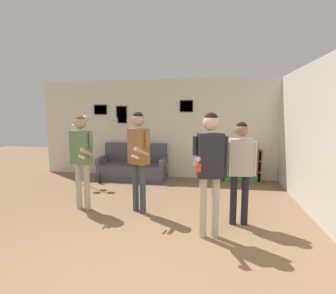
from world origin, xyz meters
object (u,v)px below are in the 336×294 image
at_px(couch, 133,168).
at_px(person_watcher_holding_cup, 210,161).
at_px(floor_lamp, 80,133).
at_px(bookshelf, 241,165).
at_px(bottle_on_floor, 100,179).
at_px(person_player_foreground_left, 81,152).
at_px(person_player_foreground_center, 138,150).
at_px(person_spectator_near_bookshelf, 240,163).

relative_size(couch, person_watcher_holding_cup, 1.02).
bearing_deg(floor_lamp, bookshelf, 13.26).
relative_size(bookshelf, bottle_on_floor, 3.43).
distance_m(floor_lamp, person_player_foreground_left, 1.82).
distance_m(couch, floor_lamp, 1.67).
bearing_deg(person_player_foreground_left, couch, 83.75).
relative_size(person_player_foreground_left, person_watcher_holding_cup, 0.97).
distance_m(couch, person_player_foreground_center, 2.60).
relative_size(person_player_foreground_center, person_spectator_near_bookshelf, 1.09).
height_order(couch, floor_lamp, floor_lamp).
bearing_deg(person_player_foreground_center, person_watcher_holding_cup, -31.57).
xyz_separation_m(bookshelf, floor_lamp, (-3.99, -0.94, 0.87)).
bearing_deg(bottle_on_floor, person_player_foreground_center, -47.82).
height_order(bookshelf, bottle_on_floor, bookshelf).
bearing_deg(person_watcher_holding_cup, couch, 124.07).
relative_size(person_spectator_near_bookshelf, bottle_on_floor, 5.64).
relative_size(couch, person_player_foreground_center, 1.01).
relative_size(person_player_foreground_left, person_player_foreground_center, 0.97).
distance_m(floor_lamp, person_player_foreground_center, 2.50).
distance_m(person_player_foreground_center, person_watcher_holding_cup, 1.49).
height_order(person_player_foreground_center, bottle_on_floor, person_player_foreground_center).
distance_m(bookshelf, bottle_on_floor, 3.68).
bearing_deg(bookshelf, floor_lamp, -166.74).
bearing_deg(couch, person_watcher_holding_cup, -55.93).
xyz_separation_m(couch, bookshelf, (2.87, 0.19, 0.12)).
xyz_separation_m(person_spectator_near_bookshelf, bottle_on_floor, (-3.26, 1.94, -0.90)).
xyz_separation_m(person_player_foreground_left, person_player_foreground_center, (1.08, 0.03, 0.04)).
xyz_separation_m(person_player_foreground_center, person_watcher_holding_cup, (1.27, -0.78, -0.01)).
distance_m(person_player_foreground_left, person_player_foreground_center, 1.08).
relative_size(floor_lamp, bottle_on_floor, 5.88).
relative_size(bookshelf, person_player_foreground_center, 0.56).
bearing_deg(person_player_foreground_center, couch, 109.63).
distance_m(bookshelf, person_player_foreground_center, 3.31).
bearing_deg(bookshelf, person_spectator_near_bookshelf, -96.41).
distance_m(couch, person_watcher_holding_cup, 3.83).
height_order(bookshelf, person_player_foreground_left, person_player_foreground_left).
bearing_deg(person_watcher_holding_cup, person_player_foreground_left, 162.25).
distance_m(couch, bottle_on_floor, 0.96).
height_order(bookshelf, floor_lamp, floor_lamp).
bearing_deg(person_player_foreground_center, person_spectator_near_bookshelf, -8.43).
distance_m(person_player_foreground_center, bottle_on_floor, 2.49).
bearing_deg(person_watcher_holding_cup, person_player_foreground_center, 148.43).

